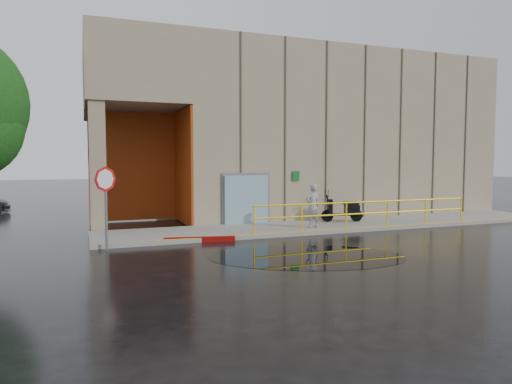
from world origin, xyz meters
TOP-DOWN VIEW (x-y plane):
  - ground at (0.00, 0.00)m, footprint 120.00×120.00m
  - sidewalk at (4.00, 4.50)m, footprint 20.00×3.00m
  - building at (5.10, 10.98)m, footprint 20.00×10.17m
  - guardrail at (4.25, 3.15)m, footprint 9.56×0.06m
  - person at (2.20, 3.82)m, footprint 0.68×0.50m
  - scooter at (4.23, 4.93)m, footprint 1.83×1.01m
  - stop_sign at (-5.50, 2.77)m, footprint 0.65×0.49m
  - red_curb at (-2.49, 3.10)m, footprint 2.39×0.63m
  - puddle at (-0.16, -0.24)m, footprint 6.60×5.33m

SIDE VIEW (x-z plane):
  - ground at x=0.00m, z-range 0.00..0.00m
  - puddle at x=-0.16m, z-range 0.00..0.01m
  - sidewalk at x=4.00m, z-range 0.00..0.15m
  - red_curb at x=-2.49m, z-range 0.00..0.18m
  - guardrail at x=4.25m, z-range 0.16..1.19m
  - scooter at x=4.23m, z-range 0.25..1.64m
  - person at x=2.20m, z-range 0.15..1.87m
  - stop_sign at x=-5.50m, z-range 0.59..3.18m
  - building at x=5.10m, z-range 0.21..8.21m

